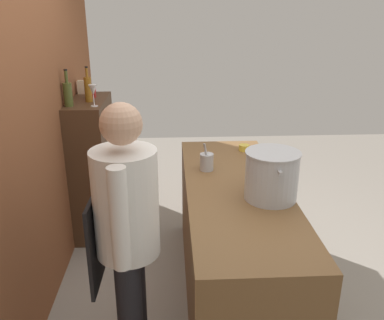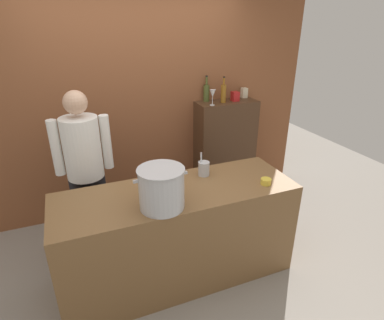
{
  "view_description": "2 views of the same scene",
  "coord_description": "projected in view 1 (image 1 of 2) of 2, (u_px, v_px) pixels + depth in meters",
  "views": [
    {
      "loc": [
        -2.6,
        0.45,
        2.09
      ],
      "look_at": [
        0.12,
        0.3,
        1.06
      ],
      "focal_mm": 38.61,
      "sensor_mm": 36.0,
      "label": 1
    },
    {
      "loc": [
        -0.75,
        -2.19,
        2.22
      ],
      "look_at": [
        0.27,
        0.34,
        1.0
      ],
      "focal_mm": 29.55,
      "sensor_mm": 36.0,
      "label": 2
    }
  ],
  "objects": [
    {
      "name": "ground_plane",
      "position": [
        232.0,
        293.0,
        3.19
      ],
      "size": [
        8.0,
        8.0,
        0.0
      ],
      "primitive_type": "plane",
      "color": "gray"
    },
    {
      "name": "spice_tin_cream",
      "position": [
        82.0,
        87.0,
        3.94
      ],
      "size": [
        0.07,
        0.07,
        0.12
      ],
      "primitive_type": "cube",
      "color": "beige",
      "rests_on": "bar_cabinet"
    },
    {
      "name": "chef",
      "position": [
        127.0,
        231.0,
        2.19
      ],
      "size": [
        0.53,
        0.36,
        1.66
      ],
      "rotation": [
        0.0,
        0.0,
        3.11
      ],
      "color": "black",
      "rests_on": "ground_plane"
    },
    {
      "name": "wine_bottle_olive",
      "position": [
        68.0,
        93.0,
        3.43
      ],
      "size": [
        0.07,
        0.07,
        0.31
      ],
      "color": "#475123",
      "rests_on": "bar_cabinet"
    },
    {
      "name": "spice_tin_red",
      "position": [
        90.0,
        91.0,
        3.76
      ],
      "size": [
        0.09,
        0.09,
        0.11
      ],
      "primitive_type": "cube",
      "color": "red",
      "rests_on": "bar_cabinet"
    },
    {
      "name": "wine_glass_short",
      "position": [
        93.0,
        91.0,
        3.41
      ],
      "size": [
        0.07,
        0.07,
        0.18
      ],
      "color": "silver",
      "rests_on": "bar_cabinet"
    },
    {
      "name": "stockpot_large",
      "position": [
        272.0,
        175.0,
        2.65
      ],
      "size": [
        0.41,
        0.36,
        0.32
      ],
      "color": "#B7BABF",
      "rests_on": "prep_counter"
    },
    {
      "name": "bar_cabinet",
      "position": [
        94.0,
        167.0,
        3.92
      ],
      "size": [
        0.76,
        0.32,
        1.29
      ],
      "primitive_type": "cube",
      "color": "#472D1C",
      "rests_on": "ground_plane"
    },
    {
      "name": "wine_bottle_amber",
      "position": [
        88.0,
        89.0,
        3.58
      ],
      "size": [
        0.06,
        0.06,
        0.31
      ],
      "color": "#8C5919",
      "rests_on": "bar_cabinet"
    },
    {
      "name": "utensil_crock",
      "position": [
        207.0,
        162.0,
        3.14
      ],
      "size": [
        0.1,
        0.1,
        0.22
      ],
      "color": "#B7BABF",
      "rests_on": "prep_counter"
    },
    {
      "name": "butter_jar",
      "position": [
        244.0,
        148.0,
        3.58
      ],
      "size": [
        0.09,
        0.09,
        0.05
      ],
      "primitive_type": "cylinder",
      "color": "yellow",
      "rests_on": "prep_counter"
    },
    {
      "name": "prep_counter",
      "position": [
        234.0,
        243.0,
        3.03
      ],
      "size": [
        2.04,
        0.7,
        0.9
      ],
      "primitive_type": "cube",
      "color": "brown",
      "rests_on": "ground_plane"
    },
    {
      "name": "brick_back_panel",
      "position": [
        19.0,
        105.0,
        2.59
      ],
      "size": [
        4.4,
        0.1,
        3.0
      ],
      "primitive_type": "cube",
      "color": "brown",
      "rests_on": "ground_plane"
    }
  ]
}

